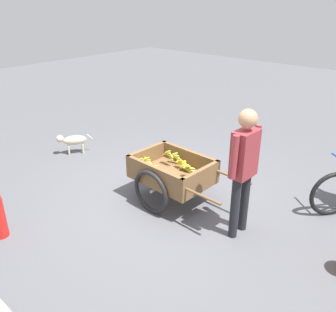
{
  "coord_description": "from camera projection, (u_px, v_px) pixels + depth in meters",
  "views": [
    {
      "loc": [
        -3.0,
        3.34,
        2.81
      ],
      "look_at": [
        -0.0,
        -0.06,
        0.75
      ],
      "focal_mm": 38.11,
      "sensor_mm": 36.0,
      "label": 1
    }
  ],
  "objects": [
    {
      "name": "fruit_cart",
      "position": [
        172.0,
        174.0,
        5.16
      ],
      "size": [
        1.68,
        0.96,
        0.72
      ],
      "color": "brown",
      "rests_on": "ground"
    },
    {
      "name": "ground_plane",
      "position": [
        165.0,
        203.0,
        5.25
      ],
      "size": [
        24.0,
        24.0,
        0.0
      ],
      "primitive_type": "plane",
      "color": "#56565B"
    },
    {
      "name": "dog",
      "position": [
        73.0,
        140.0,
        6.79
      ],
      "size": [
        0.41,
        0.59,
        0.4
      ],
      "color": "beige",
      "rests_on": "ground"
    },
    {
      "name": "vendor_person",
      "position": [
        244.0,
        163.0,
        4.21
      ],
      "size": [
        0.22,
        0.57,
        1.65
      ],
      "color": "black",
      "rests_on": "ground"
    }
  ]
}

